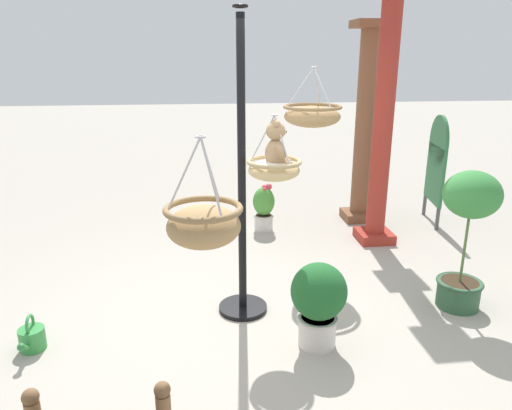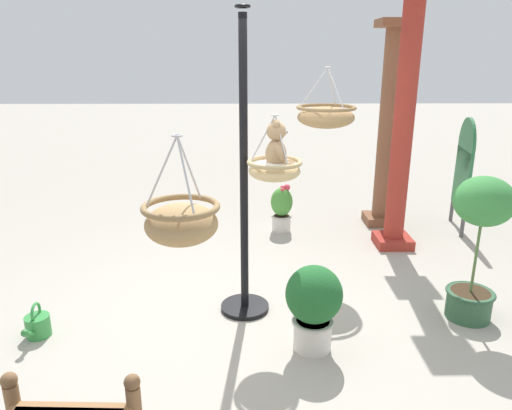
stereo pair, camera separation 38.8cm
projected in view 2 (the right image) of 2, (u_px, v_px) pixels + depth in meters
name	position (u px, v px, depth m)	size (l,w,h in m)	color
ground_plane	(245.00, 320.00, 4.18)	(40.00, 40.00, 0.00)	#A8A093
display_pole_central	(244.00, 225.00, 4.12)	(0.44, 0.44, 2.60)	black
hanging_basket_with_teddy	(275.00, 169.00, 3.82)	(0.45, 0.45, 0.53)	tan
teddy_bear	(277.00, 148.00, 3.77)	(0.27, 0.24, 0.40)	tan
hanging_basket_left_high	(326.00, 116.00, 4.89)	(0.62, 0.62, 0.62)	#A37F51
hanging_basket_right_low	(181.00, 221.00, 2.65)	(0.44, 0.44, 0.62)	#A37F51
greenhouse_pillar_left	(387.00, 131.00, 6.22)	(0.44, 0.44, 2.67)	brown
greenhouse_pillar_right	(403.00, 123.00, 5.38)	(0.45, 0.45, 3.09)	#9E2D23
potted_plant_fern_front	(479.00, 234.00, 3.99)	(0.49, 0.49, 1.29)	#2D5638
potted_plant_tall_leafy	(282.00, 208.00, 6.24)	(0.29, 0.29, 0.63)	beige
potted_plant_bushy_green	(314.00, 303.00, 3.66)	(0.44, 0.44, 0.70)	beige
display_sign_board	(464.00, 165.00, 6.14)	(0.72, 0.17, 1.49)	#286B3D
watering_can	(37.00, 325.00, 3.91)	(0.35, 0.20, 0.30)	#338C3F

